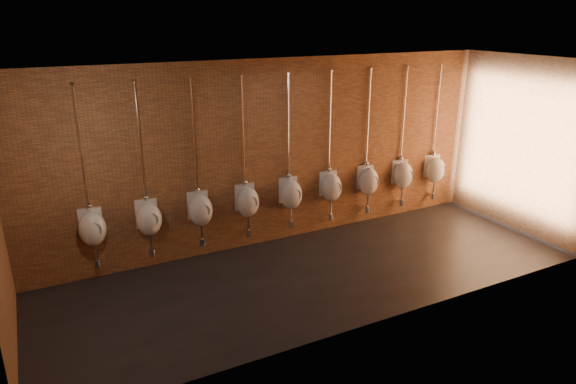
# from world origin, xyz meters

# --- Properties ---
(ground) EXTENTS (8.50, 8.50, 0.00)m
(ground) POSITION_xyz_m (0.00, 0.00, 0.00)
(ground) COLOR black
(ground) RESTS_ON ground
(room_shell) EXTENTS (8.54, 3.04, 3.22)m
(room_shell) POSITION_xyz_m (0.00, 0.00, 2.01)
(room_shell) COLOR black
(room_shell) RESTS_ON ground
(urinal_0) EXTENTS (0.46, 0.41, 2.72)m
(urinal_0) POSITION_xyz_m (-3.11, 1.36, 0.88)
(urinal_0) COLOR white
(urinal_0) RESTS_ON ground
(urinal_1) EXTENTS (0.46, 0.41, 2.72)m
(urinal_1) POSITION_xyz_m (-2.28, 1.36, 0.88)
(urinal_1) COLOR white
(urinal_1) RESTS_ON ground
(urinal_2) EXTENTS (0.46, 0.41, 2.72)m
(urinal_2) POSITION_xyz_m (-1.45, 1.36, 0.88)
(urinal_2) COLOR white
(urinal_2) RESTS_ON ground
(urinal_3) EXTENTS (0.46, 0.41, 2.72)m
(urinal_3) POSITION_xyz_m (-0.62, 1.36, 0.88)
(urinal_3) COLOR white
(urinal_3) RESTS_ON ground
(urinal_4) EXTENTS (0.46, 0.41, 2.72)m
(urinal_4) POSITION_xyz_m (0.21, 1.36, 0.88)
(urinal_4) COLOR white
(urinal_4) RESTS_ON ground
(urinal_5) EXTENTS (0.46, 0.41, 2.72)m
(urinal_5) POSITION_xyz_m (1.04, 1.36, 0.88)
(urinal_5) COLOR white
(urinal_5) RESTS_ON ground
(urinal_6) EXTENTS (0.46, 0.41, 2.72)m
(urinal_6) POSITION_xyz_m (1.87, 1.36, 0.88)
(urinal_6) COLOR white
(urinal_6) RESTS_ON ground
(urinal_7) EXTENTS (0.46, 0.41, 2.72)m
(urinal_7) POSITION_xyz_m (2.69, 1.36, 0.88)
(urinal_7) COLOR white
(urinal_7) RESTS_ON ground
(urinal_8) EXTENTS (0.46, 0.41, 2.72)m
(urinal_8) POSITION_xyz_m (3.52, 1.36, 0.88)
(urinal_8) COLOR white
(urinal_8) RESTS_ON ground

